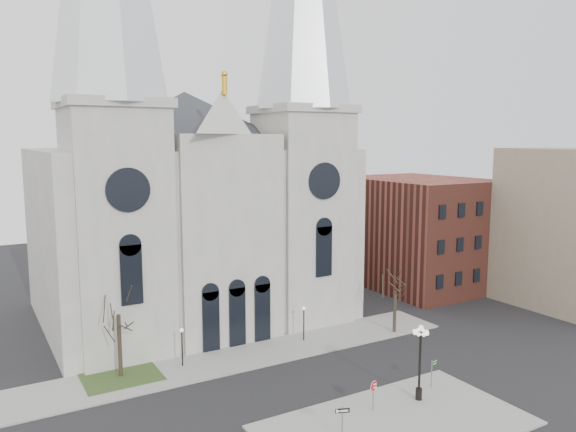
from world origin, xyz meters
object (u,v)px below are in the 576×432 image
one_way_sign (342,417)px  street_name_sign (432,371)px  globe_lamp (420,353)px  stop_sign (373,389)px

one_way_sign → street_name_sign: (10.37, 2.63, -0.18)m
globe_lamp → street_name_sign: size_ratio=2.66×
globe_lamp → street_name_sign: globe_lamp is taller
stop_sign → globe_lamp: size_ratio=0.39×
globe_lamp → street_name_sign: (2.36, 1.07, -2.29)m
globe_lamp → stop_sign: bearing=174.2°
globe_lamp → one_way_sign: bearing=-169.0°
one_way_sign → globe_lamp: bearing=32.5°
stop_sign → street_name_sign: bearing=10.5°
globe_lamp → one_way_sign: (-8.00, -1.56, -2.11)m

